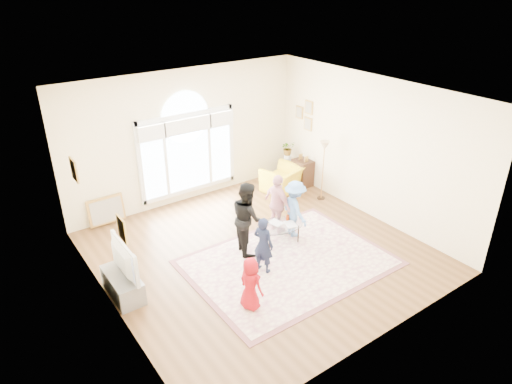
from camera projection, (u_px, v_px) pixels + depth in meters
ground at (260, 252)px, 9.26m from camera, size 6.00×6.00×0.00m
room_shell at (190, 140)px, 10.64m from camera, size 6.00×6.00×6.00m
area_rug at (289, 262)px, 8.91m from camera, size 3.60×2.60×0.02m
rug_border at (289, 262)px, 8.91m from camera, size 3.80×2.80×0.01m
tv_console at (123, 285)px, 7.95m from camera, size 0.45×1.00×0.42m
television at (119, 260)px, 7.73m from camera, size 0.17×1.07×0.62m
coffee_table at (280, 226)px, 9.40m from camera, size 1.16×0.84×0.54m
armchair at (283, 179)px, 11.70m from camera, size 1.16×1.07×0.63m
side_cabinet at (302, 173)px, 11.97m from camera, size 0.40×0.50×0.70m
floor_lamp at (324, 150)px, 10.84m from camera, size 0.30×0.30×1.51m
plant_pedestal at (287, 167)px, 12.32m from camera, size 0.20×0.20×0.70m
potted_plant at (288, 148)px, 12.08m from camera, size 0.43×0.39×0.39m
leaning_picture at (108, 224)px, 10.27m from camera, size 0.80×0.14×0.62m
child_red at (251, 284)px, 7.51m from camera, size 0.40×0.52×0.96m
child_navy at (263, 245)px, 8.42m from camera, size 0.40×0.48×1.13m
child_black at (247, 218)px, 8.96m from camera, size 0.75×0.86×1.49m
child_pink at (278, 204)px, 9.65m from camera, size 0.34×0.79×1.33m
child_blue at (295, 209)px, 9.55m from camera, size 0.58×0.87×1.25m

